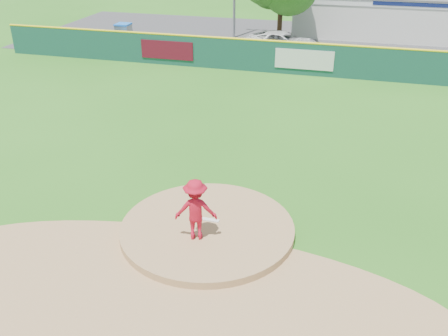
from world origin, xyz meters
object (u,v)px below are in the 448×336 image
(pool_building_grp, at_px, (390,13))
(playground_slide, at_px, (123,35))
(pitcher, at_px, (196,210))
(van, at_px, (283,43))

(pool_building_grp, bearing_deg, playground_slide, -153.12)
(pitcher, bearing_deg, van, -101.60)
(pitcher, bearing_deg, pool_building_grp, -115.26)
(van, xyz_separation_m, pool_building_grp, (7.37, 9.22, 0.88))
(pitcher, xyz_separation_m, playground_slide, (-13.27, 22.84, -0.40))
(playground_slide, bearing_deg, van, 2.93)
(van, bearing_deg, pitcher, -168.32)
(van, relative_size, pool_building_grp, 0.36)
(van, height_order, pool_building_grp, pool_building_grp)
(pool_building_grp, xyz_separation_m, playground_slide, (-19.40, -9.83, -0.83))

